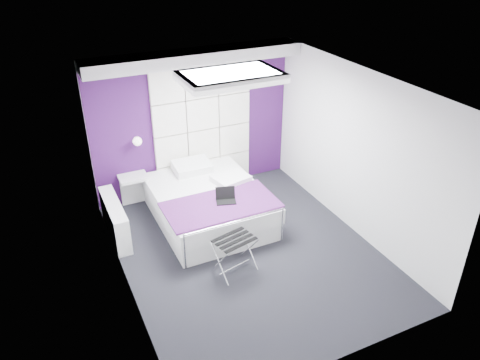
% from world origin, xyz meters
% --- Properties ---
extents(floor, '(4.40, 4.40, 0.00)m').
position_xyz_m(floor, '(0.00, 0.00, 0.00)').
color(floor, black).
rests_on(floor, ground).
extents(ceiling, '(4.40, 4.40, 0.00)m').
position_xyz_m(ceiling, '(0.00, 0.00, 2.60)').
color(ceiling, white).
rests_on(ceiling, wall_back).
extents(wall_back, '(3.60, 0.00, 3.60)m').
position_xyz_m(wall_back, '(0.00, 2.20, 1.30)').
color(wall_back, white).
rests_on(wall_back, floor).
extents(wall_left, '(0.00, 4.40, 4.40)m').
position_xyz_m(wall_left, '(-1.80, 0.00, 1.30)').
color(wall_left, white).
rests_on(wall_left, floor).
extents(wall_right, '(0.00, 4.40, 4.40)m').
position_xyz_m(wall_right, '(1.80, 0.00, 1.30)').
color(wall_right, white).
rests_on(wall_right, floor).
extents(accent_wall, '(3.58, 0.02, 2.58)m').
position_xyz_m(accent_wall, '(0.00, 2.19, 1.30)').
color(accent_wall, '#39114A').
rests_on(accent_wall, wall_back).
extents(soffit, '(3.58, 0.50, 0.20)m').
position_xyz_m(soffit, '(0.00, 1.95, 2.50)').
color(soffit, white).
rests_on(soffit, wall_back).
extents(headboard, '(1.80, 0.08, 2.30)m').
position_xyz_m(headboard, '(0.15, 2.14, 1.17)').
color(headboard, silver).
rests_on(headboard, wall_back).
extents(skylight, '(1.36, 0.86, 0.12)m').
position_xyz_m(skylight, '(0.00, 0.60, 2.55)').
color(skylight, white).
rests_on(skylight, ceiling).
extents(wall_lamp, '(0.15, 0.15, 0.15)m').
position_xyz_m(wall_lamp, '(-1.05, 2.06, 1.22)').
color(wall_lamp, white).
rests_on(wall_lamp, wall_back).
extents(radiator, '(0.22, 1.20, 0.60)m').
position_xyz_m(radiator, '(-1.69, 1.30, 0.30)').
color(radiator, white).
rests_on(radiator, floor).
extents(bed, '(1.73, 2.09, 0.73)m').
position_xyz_m(bed, '(-0.20, 1.10, 0.31)').
color(bed, white).
rests_on(bed, floor).
extents(nightstand, '(0.48, 0.37, 0.05)m').
position_xyz_m(nightstand, '(-1.19, 2.02, 0.58)').
color(nightstand, white).
rests_on(nightstand, wall_back).
extents(luggage_rack, '(0.55, 0.40, 0.54)m').
position_xyz_m(luggage_rack, '(-0.36, -0.28, 0.27)').
color(luggage_rack, silver).
rests_on(luggage_rack, floor).
extents(laptop, '(0.30, 0.21, 0.22)m').
position_xyz_m(laptop, '(-0.10, 0.64, 0.64)').
color(laptop, black).
rests_on(laptop, bed).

